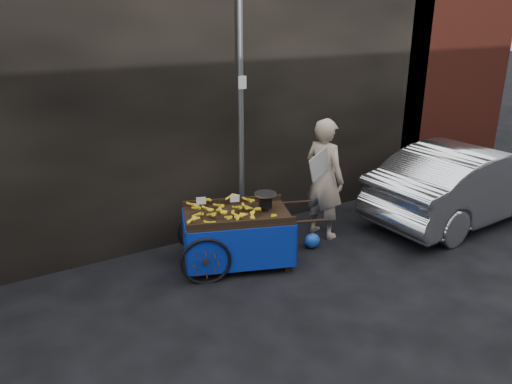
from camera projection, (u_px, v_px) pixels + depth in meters
ground at (271, 276)px, 6.68m from camera, size 80.00×80.00×0.00m
building_wall at (206, 66)px, 8.11m from camera, size 13.50×2.00×5.00m
street_pole at (241, 110)px, 7.18m from camera, size 0.12×0.10×4.00m
banana_cart at (234, 219)px, 6.81m from camera, size 2.17×1.51×1.08m
vendor at (324, 178)px, 7.62m from camera, size 0.81×0.77×1.87m
plastic_bag at (312, 241)px, 7.46m from camera, size 0.25×0.20×0.22m
parked_car at (469, 182)px, 8.39m from camera, size 3.97×1.55×1.29m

